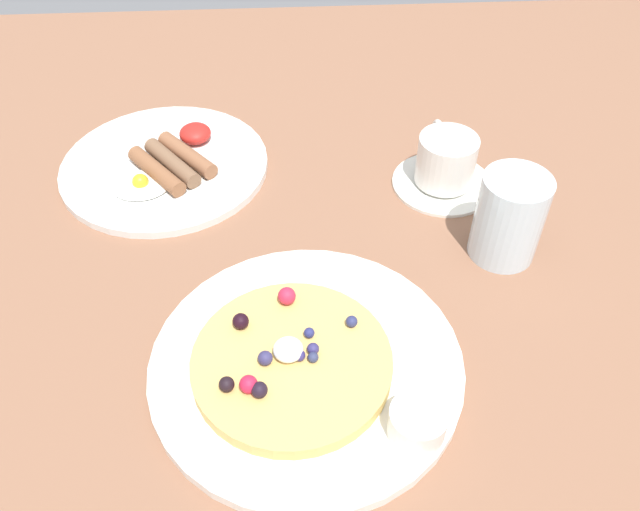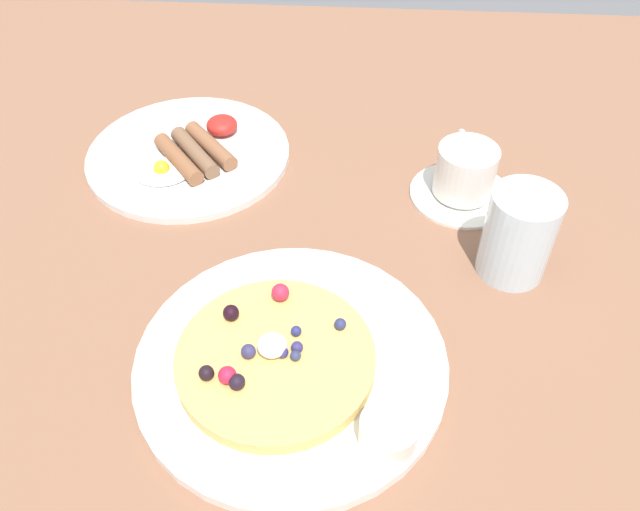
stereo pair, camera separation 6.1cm
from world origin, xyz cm
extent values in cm
cube|color=#885C44|center=(0.00, 0.00, -1.50)|extent=(164.88, 139.25, 3.00)
cylinder|color=white|center=(4.25, -9.53, 0.64)|extent=(29.75, 29.75, 1.28)
cylinder|color=#DEB45F|center=(2.88, -10.26, 2.03)|extent=(18.70, 18.70, 1.51)
sphere|color=black|center=(-2.87, -13.23, 3.49)|extent=(1.40, 1.40, 1.40)
sphere|color=navy|center=(4.89, -9.76, 3.35)|extent=(1.13, 1.13, 1.13)
sphere|color=navy|center=(0.51, -10.63, 3.48)|extent=(1.38, 1.38, 1.38)
sphere|color=black|center=(0.21, -14.00, 3.52)|extent=(1.47, 1.47, 1.47)
sphere|color=navy|center=(4.85, -10.67, 3.29)|extent=(1.00, 1.00, 1.00)
sphere|color=#C32744|center=(2.64, -3.45, 3.68)|extent=(1.78, 1.78, 1.78)
sphere|color=navy|center=(3.61, -10.41, 3.34)|extent=(1.10, 1.10, 1.10)
sphere|color=black|center=(-1.82, -6.28, 3.57)|extent=(1.57, 1.57, 1.57)
sphere|color=red|center=(-0.94, -13.42, 3.61)|extent=(1.65, 1.65, 1.65)
sphere|color=navy|center=(4.62, -7.85, 3.30)|extent=(1.03, 1.03, 1.03)
sphere|color=navy|center=(8.74, -6.77, 3.36)|extent=(1.14, 1.14, 1.14)
ellipsoid|color=white|center=(2.61, -9.91, 3.63)|extent=(2.80, 2.80, 1.68)
cylinder|color=white|center=(13.31, -17.61, 2.81)|extent=(5.00, 5.00, 3.07)
cylinder|color=#643708|center=(13.31, -17.61, 3.43)|extent=(4.10, 4.10, 0.37)
cylinder|color=white|center=(-12.61, 22.61, 0.51)|extent=(26.48, 26.48, 1.02)
cylinder|color=brown|center=(-9.51, 22.67, 2.05)|extent=(8.15, 8.96, 2.06)
cylinder|color=brown|center=(-11.29, 21.10, 2.05)|extent=(7.81, 9.22, 2.06)
cylinder|color=brown|center=(-13.06, 19.54, 2.05)|extent=(7.95, 9.12, 2.06)
ellipsoid|color=white|center=(-14.85, 17.81, 1.32)|extent=(7.18, 6.11, 0.60)
sphere|color=yellow|center=(-14.85, 17.81, 1.82)|extent=(2.00, 2.00, 2.00)
ellipsoid|color=red|center=(-8.85, 27.23, 2.17)|extent=(4.17, 4.17, 2.30)
cylinder|color=white|center=(22.58, 17.21, 0.43)|extent=(12.58, 12.58, 0.85)
cylinder|color=white|center=(22.58, 17.21, 3.90)|extent=(7.21, 7.21, 6.09)
torus|color=white|center=(22.35, 21.81, 4.21)|extent=(1.01, 4.25, 4.21)
cylinder|color=brown|center=(22.58, 17.21, 5.85)|extent=(6.13, 6.13, 0.49)
cylinder|color=silver|center=(26.82, 5.08, 5.10)|extent=(7.38, 7.38, 10.20)
camera|label=1|loc=(3.39, -45.37, 51.44)|focal=36.22mm
camera|label=2|loc=(9.50, -45.34, 51.44)|focal=36.22mm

